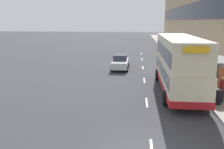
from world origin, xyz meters
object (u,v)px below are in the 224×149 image
at_px(pedestrian_at_shelter, 222,90).
at_px(litter_bin, 217,96).
at_px(double_decker_bus_near, 179,63).
at_px(bus_shelter, 222,69).
at_px(car_0, 120,62).

relative_size(pedestrian_at_shelter, litter_bin, 1.62).
xyz_separation_m(double_decker_bus_near, litter_bin, (2.08, -3.15, -1.62)).
bearing_deg(litter_bin, double_decker_bus_near, 123.35).
relative_size(bus_shelter, pedestrian_at_shelter, 2.46).
bearing_deg(bus_shelter, double_decker_bus_near, -179.83).
distance_m(double_decker_bus_near, litter_bin, 4.11).
relative_size(bus_shelter, double_decker_bus_near, 0.39).
bearing_deg(car_0, double_decker_bus_near, 120.05).
bearing_deg(bus_shelter, pedestrian_at_shelter, -106.31).
height_order(bus_shelter, double_decker_bus_near, double_decker_bus_near).
relative_size(double_decker_bus_near, car_0, 2.43).
bearing_deg(bus_shelter, car_0, 133.64).
distance_m(pedestrian_at_shelter, litter_bin, 0.71).
relative_size(car_0, pedestrian_at_shelter, 2.61).
bearing_deg(litter_bin, bus_shelter, 68.87).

